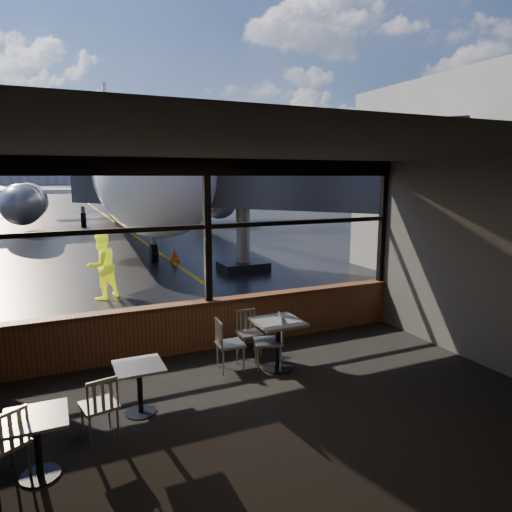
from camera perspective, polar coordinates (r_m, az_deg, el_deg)
ground_plane at (r=127.87m, az=-23.29°, el=7.75°), size 520.00×520.00×0.00m
carpet_floor at (r=6.30m, az=3.44°, el=-20.43°), size 8.00×6.00×0.01m
ceiling at (r=5.44m, az=3.83°, el=13.13°), size 8.00×6.00×0.04m
wall_right at (r=8.25m, az=29.03°, el=-1.41°), size 0.04×6.00×3.50m
wall_back at (r=3.44m, az=28.65°, el=-16.22°), size 8.00×0.04×3.50m
window_sill at (r=8.66m, az=-5.88°, el=-8.59°), size 8.00×0.28×0.90m
window_header at (r=8.21m, az=-6.24°, el=10.98°), size 8.00×0.18×0.30m
mullion_centre at (r=8.27m, az=-6.09°, el=2.99°), size 0.12×0.12×2.60m
mullion_right at (r=10.20m, az=15.53°, el=4.00°), size 0.12×0.12×2.60m
window_transom at (r=8.26m, az=-6.11°, el=3.68°), size 8.00×0.10×0.08m
airliner at (r=30.30m, az=-16.60°, el=14.66°), size 34.44×40.43×11.76m
jet_bridge at (r=14.67m, az=0.59°, el=7.30°), size 9.42×11.52×5.03m
cafe_table_near at (r=7.74m, az=2.73°, el=-11.05°), size 0.77×0.77×0.85m
cafe_table_mid at (r=6.61m, az=-14.31°, el=-15.87°), size 0.64×0.64×0.70m
cafe_table_left at (r=5.76m, az=-25.60°, el=-20.72°), size 0.64×0.64×0.70m
chair_near_e at (r=7.70m, az=1.51°, el=-10.72°), size 0.66×0.66×0.95m
chair_near_w at (r=7.69m, az=-3.24°, el=-11.01°), size 0.52×0.52×0.89m
chair_near_n at (r=8.26m, az=-0.83°, el=-9.71°), size 0.47×0.47×0.83m
chair_mid_s at (r=6.17m, az=-19.02°, el=-17.32°), size 0.55×0.55×0.85m
chair_left_s at (r=5.79m, az=-29.07°, el=-19.85°), size 0.65×0.65×0.87m
ground_crew at (r=12.60m, az=-18.73°, el=-1.17°), size 1.08×1.02×1.75m
cone_nose at (r=17.45m, az=-10.12°, el=0.12°), size 0.37×0.37×0.51m
terminal_annex at (r=16.24m, az=26.69°, el=8.23°), size 5.00×7.00×6.00m
hangar_mid at (r=192.83m, az=-23.82°, el=9.69°), size 38.00×15.00×10.00m
hangar_right at (r=196.07m, az=-5.71°, el=10.76°), size 50.00×20.00×12.00m
fuel_tank_c at (r=189.95m, az=-26.81°, el=8.87°), size 8.00×8.00×6.00m
treeline at (r=217.84m, az=-23.92°, el=9.88°), size 360.00×3.00×12.00m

